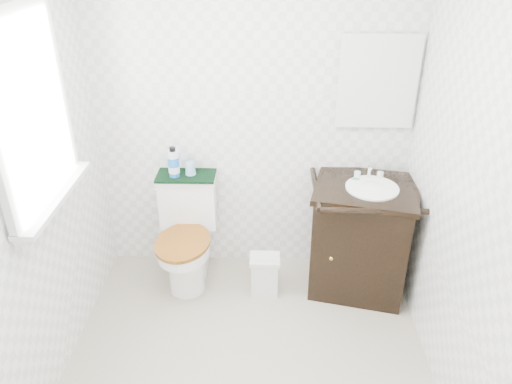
{
  "coord_description": "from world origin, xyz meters",
  "views": [
    {
      "loc": [
        0.11,
        -2.05,
        2.37
      ],
      "look_at": [
        0.03,
        0.75,
        0.85
      ],
      "focal_mm": 35.0,
      "sensor_mm": 36.0,
      "label": 1
    }
  ],
  "objects_px": {
    "mouthwash_bottle": "(174,163)",
    "cup": "(190,168)",
    "vanity": "(361,235)",
    "trash_bin": "(265,274)",
    "toilet": "(188,238)"
  },
  "relations": [
    {
      "from": "mouthwash_bottle",
      "to": "cup",
      "type": "relative_size",
      "value": 2.33
    },
    {
      "from": "cup",
      "to": "vanity",
      "type": "bearing_deg",
      "value": -9.21
    },
    {
      "from": "vanity",
      "to": "trash_bin",
      "type": "distance_m",
      "value": 0.74
    },
    {
      "from": "trash_bin",
      "to": "mouthwash_bottle",
      "type": "height_order",
      "value": "mouthwash_bottle"
    },
    {
      "from": "toilet",
      "to": "vanity",
      "type": "xyz_separation_m",
      "value": [
        1.24,
        -0.07,
        0.09
      ]
    },
    {
      "from": "vanity",
      "to": "mouthwash_bottle",
      "type": "height_order",
      "value": "mouthwash_bottle"
    },
    {
      "from": "vanity",
      "to": "mouthwash_bottle",
      "type": "relative_size",
      "value": 4.22
    },
    {
      "from": "trash_bin",
      "to": "mouthwash_bottle",
      "type": "xyz_separation_m",
      "value": [
        -0.64,
        0.27,
        0.74
      ]
    },
    {
      "from": "toilet",
      "to": "vanity",
      "type": "height_order",
      "value": "vanity"
    },
    {
      "from": "toilet",
      "to": "mouthwash_bottle",
      "type": "relative_size",
      "value": 3.59
    },
    {
      "from": "vanity",
      "to": "cup",
      "type": "relative_size",
      "value": 9.85
    },
    {
      "from": "mouthwash_bottle",
      "to": "cup",
      "type": "height_order",
      "value": "mouthwash_bottle"
    },
    {
      "from": "vanity",
      "to": "mouthwash_bottle",
      "type": "bearing_deg",
      "value": 172.84
    },
    {
      "from": "trash_bin",
      "to": "cup",
      "type": "distance_m",
      "value": 0.92
    },
    {
      "from": "toilet",
      "to": "trash_bin",
      "type": "xyz_separation_m",
      "value": [
        0.56,
        -0.17,
        -0.19
      ]
    }
  ]
}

